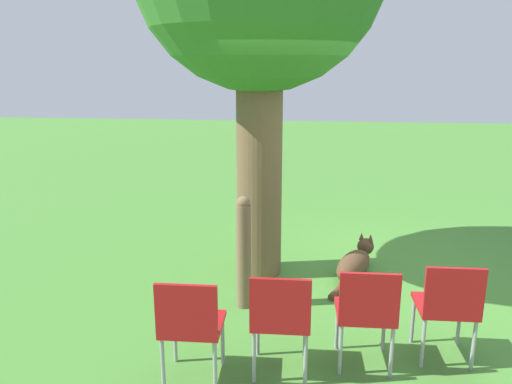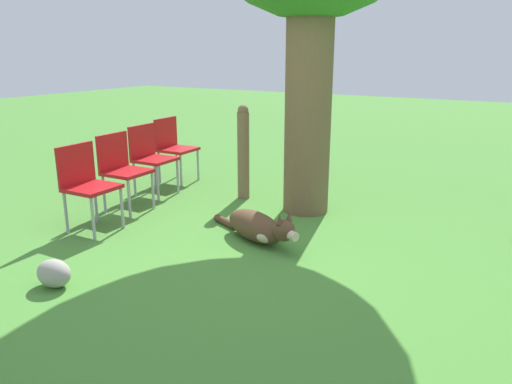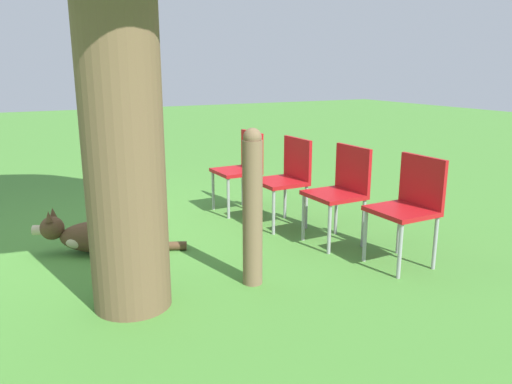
# 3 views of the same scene
# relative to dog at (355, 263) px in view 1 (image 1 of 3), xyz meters

# --- Properties ---
(ground_plane) EXTENTS (30.00, 30.00, 0.00)m
(ground_plane) POSITION_rel_dog_xyz_m (-0.03, 0.09, -0.14)
(ground_plane) COLOR #478433
(dog) EXTENTS (1.18, 0.59, 0.38)m
(dog) POSITION_rel_dog_xyz_m (0.00, 0.00, 0.00)
(dog) COLOR #513823
(dog) RESTS_ON ground_plane
(fence_post) EXTENTS (0.14, 0.14, 1.12)m
(fence_post) POSITION_rel_dog_xyz_m (-0.87, 1.14, 0.42)
(fence_post) COLOR brown
(fence_post) RESTS_ON ground_plane
(red_chair_0) EXTENTS (0.43, 0.45, 0.85)m
(red_chair_0) POSITION_rel_dog_xyz_m (-1.61, -0.56, 0.36)
(red_chair_0) COLOR #B21419
(red_chair_0) RESTS_ON ground_plane
(red_chair_1) EXTENTS (0.43, 0.45, 0.85)m
(red_chair_1) POSITION_rel_dog_xyz_m (-1.78, 0.08, 0.36)
(red_chair_1) COLOR #B21419
(red_chair_1) RESTS_ON ground_plane
(red_chair_2) EXTENTS (0.43, 0.45, 0.85)m
(red_chair_2) POSITION_rel_dog_xyz_m (-1.94, 0.72, 0.36)
(red_chair_2) COLOR #B21419
(red_chair_2) RESTS_ON ground_plane
(red_chair_3) EXTENTS (0.43, 0.45, 0.85)m
(red_chair_3) POSITION_rel_dog_xyz_m (-2.11, 1.36, 0.36)
(red_chair_3) COLOR #B21419
(red_chair_3) RESTS_ON ground_plane
(tennis_ball) EXTENTS (0.07, 0.07, 0.07)m
(tennis_ball) POSITION_rel_dog_xyz_m (2.07, 1.20, -0.11)
(tennis_ball) COLOR #E54C33
(tennis_ball) RESTS_ON ground_plane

